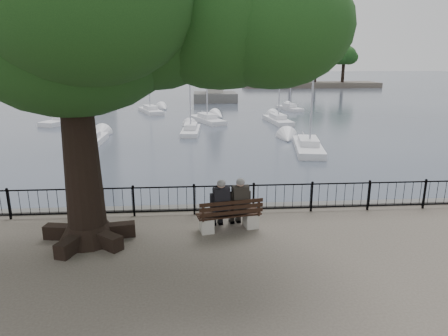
{
  "coord_description": "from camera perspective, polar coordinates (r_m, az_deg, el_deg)",
  "views": [
    {
      "loc": [
        -0.9,
        -10.12,
        5.05
      ],
      "look_at": [
        0.0,
        2.5,
        1.6
      ],
      "focal_mm": 32.0,
      "sensor_mm": 36.0,
      "label": 1
    }
  ],
  "objects": [
    {
      "name": "sailboat_e",
      "position": [
        42.48,
        -21.64,
        6.49
      ],
      "size": [
        3.83,
        6.09,
        12.98
      ],
      "color": "silver",
      "rests_on": "ground"
    },
    {
      "name": "lighthouse",
      "position": [
        74.43,
        -18.45,
        19.74
      ],
      "size": [
        9.94,
        9.94,
        30.44
      ],
      "color": "#4C4B49",
      "rests_on": "ground"
    },
    {
      "name": "railing",
      "position": [
        13.42,
        0.0,
        -4.29
      ],
      "size": [
        22.06,
        0.06,
        1.0
      ],
      "color": "black",
      "rests_on": "ground"
    },
    {
      "name": "sailboat_g",
      "position": [
        50.6,
        9.3,
        8.51
      ],
      "size": [
        2.63,
        5.02,
        8.27
      ],
      "color": "silver",
      "rests_on": "ground"
    },
    {
      "name": "sailboat_b",
      "position": [
        34.09,
        -4.77,
        5.51
      ],
      "size": [
        1.7,
        5.08,
        9.99
      ],
      "color": "silver",
      "rests_on": "ground"
    },
    {
      "name": "sailboat_c",
      "position": [
        28.1,
        11.92,
        3.15
      ],
      "size": [
        2.74,
        6.37,
        11.45
      ],
      "color": "silver",
      "rests_on": "ground"
    },
    {
      "name": "far_shore",
      "position": [
        93.42,
        12.75,
        13.64
      ],
      "size": [
        30.0,
        8.6,
        9.18
      ],
      "color": "#4A453E",
      "rests_on": "ground"
    },
    {
      "name": "tree",
      "position": [
        11.3,
        -16.66,
        20.98
      ],
      "size": [
        11.72,
        8.18,
        9.57
      ],
      "color": "black",
      "rests_on": "ground"
    },
    {
      "name": "sailboat_d",
      "position": [
        40.17,
        7.68,
        6.88
      ],
      "size": [
        2.17,
        5.77,
        9.94
      ],
      "color": "silver",
      "rests_on": "ground"
    },
    {
      "name": "sailboat_a",
      "position": [
        30.65,
        -18.77,
        3.68
      ],
      "size": [
        1.65,
        5.95,
        11.61
      ],
      "color": "silver",
      "rests_on": "ground"
    },
    {
      "name": "harbor",
      "position": [
        14.27,
        -0.14,
        -7.63
      ],
      "size": [
        260.0,
        260.0,
        1.2
      ],
      "color": "#4C4B49",
      "rests_on": "ground"
    },
    {
      "name": "lion_monument",
      "position": [
        60.23,
        -1.32,
        11.71
      ],
      "size": [
        6.29,
        6.29,
        9.21
      ],
      "color": "#4C4B49",
      "rests_on": "ground"
    },
    {
      "name": "sailboat_f",
      "position": [
        40.14,
        -2.41,
        7.09
      ],
      "size": [
        3.67,
        5.93,
        12.74
      ],
      "color": "silver",
      "rests_on": "ground"
    },
    {
      "name": "bench",
      "position": [
        12.26,
        0.76,
        -7.24
      ],
      "size": [
        2.03,
        0.95,
        1.03
      ],
      "color": "#A1A099",
      "rests_on": "ground"
    },
    {
      "name": "person_right",
      "position": [
        12.3,
        2.12,
        -5.2
      ],
      "size": [
        0.56,
        0.87,
        1.63
      ],
      "color": "black",
      "rests_on": "ground"
    },
    {
      "name": "sailboat_h",
      "position": [
        48.07,
        -10.45,
        8.23
      ],
      "size": [
        3.59,
        5.9,
        13.37
      ],
      "color": "silver",
      "rests_on": "ground"
    },
    {
      "name": "person_left",
      "position": [
        12.15,
        -0.57,
        -5.47
      ],
      "size": [
        0.56,
        0.87,
        1.63
      ],
      "color": "black",
      "rests_on": "ground"
    }
  ]
}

